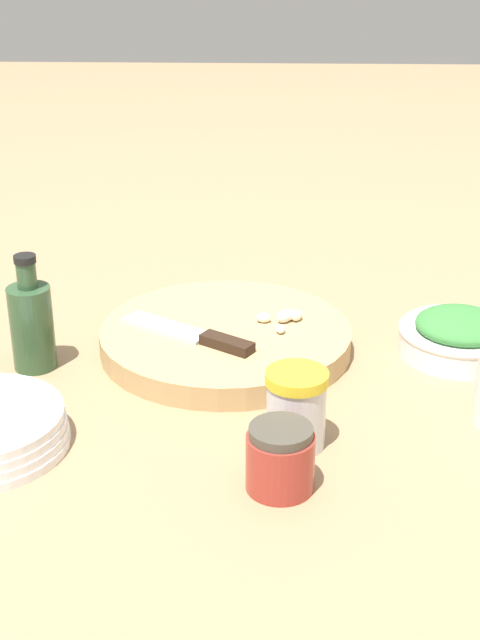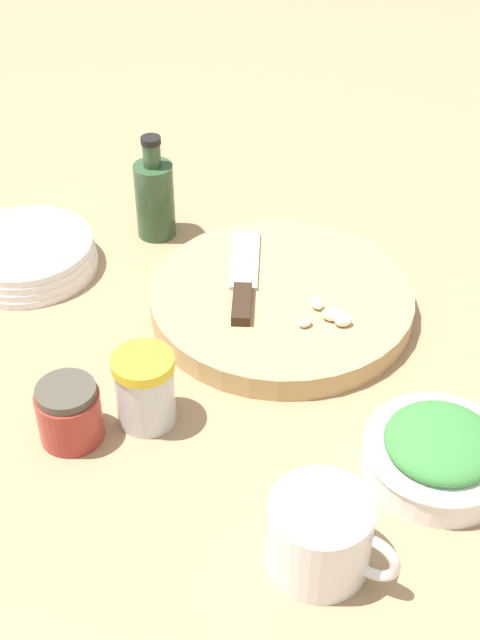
% 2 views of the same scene
% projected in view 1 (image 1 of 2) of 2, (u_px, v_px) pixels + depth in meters
% --- Properties ---
extents(ground_plane, '(5.00, 5.00, 0.00)m').
position_uv_depth(ground_plane, '(298.00, 396.00, 1.03)').
color(ground_plane, '#997A56').
extents(cutting_board, '(0.32, 0.32, 0.03)m').
position_uv_depth(cutting_board, '(226.00, 338.00, 1.13)').
color(cutting_board, tan).
rests_on(cutting_board, ground_plane).
extents(chef_knife, '(0.17, 0.13, 0.01)m').
position_uv_depth(chef_knife, '(195.00, 335.00, 1.09)').
color(chef_knife, black).
rests_on(chef_knife, cutting_board).
extents(garlic_cloves, '(0.07, 0.06, 0.02)m').
position_uv_depth(garlic_cloves, '(284.00, 317.00, 1.14)').
color(garlic_cloves, silver).
rests_on(garlic_cloves, cutting_board).
extents(herb_bowl, '(0.15, 0.15, 0.06)m').
position_uv_depth(herb_bowl, '(459.00, 335.00, 1.11)').
color(herb_bowl, white).
rests_on(herb_bowl, ground_plane).
extents(spice_jar, '(0.07, 0.07, 0.08)m').
position_uv_depth(spice_jar, '(296.00, 408.00, 0.92)').
color(spice_jar, silver).
rests_on(spice_jar, ground_plane).
extents(honey_jar, '(0.07, 0.07, 0.07)m').
position_uv_depth(honey_jar, '(280.00, 458.00, 0.85)').
color(honey_jar, '#9E3328').
rests_on(honey_jar, ground_plane).
extents(oil_bottle, '(0.05, 0.05, 0.15)m').
position_uv_depth(oil_bottle, '(32.00, 324.00, 1.07)').
color(oil_bottle, '#2D4C2D').
rests_on(oil_bottle, ground_plane).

